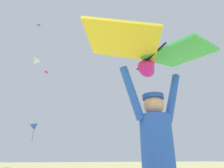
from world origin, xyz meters
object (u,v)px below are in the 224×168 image
at_px(distant_kite_purple_high_left, 39,25).
at_px(distant_kite_magenta_high_right, 46,72).
at_px(distant_kite_white_overhead_distant, 35,62).
at_px(kite_flyer_person, 158,158).
at_px(distant_kite_blue_far_center, 34,127).
at_px(held_stunt_kite, 153,52).

relative_size(distant_kite_purple_high_left, distant_kite_magenta_high_right, 1.01).
bearing_deg(distant_kite_white_overhead_distant, kite_flyer_person, -80.96).
xyz_separation_m(kite_flyer_person, distant_kite_white_overhead_distant, (-3.74, 23.48, 12.43)).
xyz_separation_m(distant_kite_blue_far_center, distant_kite_purple_high_left, (-1.76, 1.43, 17.04)).
relative_size(distant_kite_blue_far_center, distant_kite_magenta_high_right, 3.42).
distance_m(kite_flyer_person, distant_kite_purple_high_left, 34.05).
xyz_separation_m(kite_flyer_person, held_stunt_kite, (0.00, -0.08, 1.21)).
height_order(kite_flyer_person, held_stunt_kite, held_stunt_kite).
relative_size(held_stunt_kite, distant_kite_blue_far_center, 0.77).
xyz_separation_m(distant_kite_blue_far_center, distant_kite_white_overhead_distant, (-0.98, -1.59, 8.58)).
xyz_separation_m(held_stunt_kite, distant_kite_blue_far_center, (-2.75, 25.15, 2.65)).
bearing_deg(kite_flyer_person, distant_kite_blue_far_center, 96.27).
bearing_deg(distant_kite_white_overhead_distant, distant_kite_magenta_high_right, 83.34).
relative_size(kite_flyer_person, distant_kite_white_overhead_distant, 0.80).
height_order(held_stunt_kite, distant_kite_magenta_high_right, distant_kite_magenta_high_right).
height_order(distant_kite_blue_far_center, distant_kite_white_overhead_distant, distant_kite_white_overhead_distant).
relative_size(distant_kite_purple_high_left, distant_kite_white_overhead_distant, 0.30).
distance_m(distant_kite_blue_far_center, distant_kite_white_overhead_distant, 8.78).
bearing_deg(distant_kite_white_overhead_distant, distant_kite_blue_far_center, 58.35).
xyz_separation_m(distant_kite_magenta_high_right, distant_kite_white_overhead_distant, (-1.19, -10.22, -3.24)).
distance_m(kite_flyer_person, held_stunt_kite, 1.21).
distance_m(kite_flyer_person, distant_kite_blue_far_center, 25.52).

